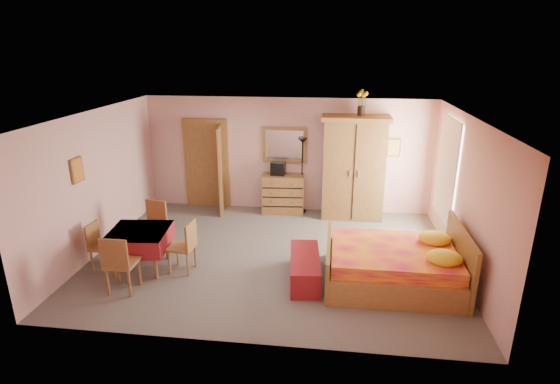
# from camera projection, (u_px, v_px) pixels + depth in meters

# --- Properties ---
(floor) EXTENTS (6.50, 6.50, 0.00)m
(floor) POSITION_uv_depth(u_px,v_px,m) (273.00, 256.00, 8.04)
(floor) COLOR slate
(floor) RESTS_ON ground
(ceiling) EXTENTS (6.50, 6.50, 0.00)m
(ceiling) POSITION_uv_depth(u_px,v_px,m) (272.00, 115.00, 7.21)
(ceiling) COLOR brown
(ceiling) RESTS_ON wall_back
(wall_back) EXTENTS (6.50, 0.10, 2.60)m
(wall_back) POSITION_uv_depth(u_px,v_px,m) (288.00, 155.00, 9.98)
(wall_back) COLOR #D9A39D
(wall_back) RESTS_ON floor
(wall_front) EXTENTS (6.50, 0.10, 2.60)m
(wall_front) POSITION_uv_depth(u_px,v_px,m) (243.00, 253.00, 5.28)
(wall_front) COLOR #D9A39D
(wall_front) RESTS_ON floor
(wall_left) EXTENTS (0.10, 5.00, 2.60)m
(wall_left) POSITION_uv_depth(u_px,v_px,m) (97.00, 182.00, 8.01)
(wall_left) COLOR #D9A39D
(wall_left) RESTS_ON floor
(wall_right) EXTENTS (0.10, 5.00, 2.60)m
(wall_right) POSITION_uv_depth(u_px,v_px,m) (466.00, 197.00, 7.25)
(wall_right) COLOR #D9A39D
(wall_right) RESTS_ON floor
(doorway) EXTENTS (1.06, 0.12, 2.15)m
(doorway) POSITION_uv_depth(u_px,v_px,m) (207.00, 164.00, 10.26)
(doorway) COLOR #9E6B35
(doorway) RESTS_ON floor
(window) EXTENTS (0.08, 1.40, 1.95)m
(window) POSITION_uv_depth(u_px,v_px,m) (447.00, 169.00, 8.33)
(window) COLOR white
(window) RESTS_ON wall_right
(picture_left) EXTENTS (0.04, 0.32, 0.42)m
(picture_left) POSITION_uv_depth(u_px,v_px,m) (77.00, 170.00, 7.31)
(picture_left) COLOR orange
(picture_left) RESTS_ON wall_left
(picture_back) EXTENTS (0.30, 0.04, 0.40)m
(picture_back) POSITION_uv_depth(u_px,v_px,m) (394.00, 148.00, 9.59)
(picture_back) COLOR #D8BF59
(picture_back) RESTS_ON wall_back
(chest_of_drawers) EXTENTS (0.98, 0.54, 0.89)m
(chest_of_drawers) POSITION_uv_depth(u_px,v_px,m) (283.00, 194.00, 10.02)
(chest_of_drawers) COLOR brown
(chest_of_drawers) RESTS_ON floor
(wall_mirror) EXTENTS (1.01, 0.10, 0.80)m
(wall_mirror) POSITION_uv_depth(u_px,v_px,m) (284.00, 145.00, 9.86)
(wall_mirror) COLOR silver
(wall_mirror) RESTS_ON wall_back
(stereo) EXTENTS (0.33, 0.25, 0.29)m
(stereo) POSITION_uv_depth(u_px,v_px,m) (278.00, 169.00, 9.87)
(stereo) COLOR black
(stereo) RESTS_ON chest_of_drawers
(floor_lamp) EXTENTS (0.26, 0.26, 1.73)m
(floor_lamp) POSITION_uv_depth(u_px,v_px,m) (302.00, 176.00, 9.93)
(floor_lamp) COLOR black
(floor_lamp) RESTS_ON floor
(wardrobe) EXTENTS (1.46, 0.76, 2.27)m
(wardrobe) POSITION_uv_depth(u_px,v_px,m) (354.00, 168.00, 9.54)
(wardrobe) COLOR olive
(wardrobe) RESTS_ON floor
(sunflower_vase) EXTENTS (0.22, 0.22, 0.55)m
(sunflower_vase) POSITION_uv_depth(u_px,v_px,m) (362.00, 102.00, 9.14)
(sunflower_vase) COLOR yellow
(sunflower_vase) RESTS_ON wardrobe
(bed) EXTENTS (2.16, 1.71, 1.00)m
(bed) POSITION_uv_depth(u_px,v_px,m) (393.00, 255.00, 6.99)
(bed) COLOR #C5133E
(bed) RESTS_ON floor
(bench) EXTENTS (0.59, 1.32, 0.43)m
(bench) POSITION_uv_depth(u_px,v_px,m) (305.00, 268.00, 7.17)
(bench) COLOR maroon
(bench) RESTS_ON floor
(dining_table) EXTENTS (1.06, 1.06, 0.71)m
(dining_table) POSITION_uv_depth(u_px,v_px,m) (141.00, 249.00, 7.50)
(dining_table) COLOR maroon
(dining_table) RESTS_ON floor
(chair_south) EXTENTS (0.44, 0.44, 0.97)m
(chair_south) POSITION_uv_depth(u_px,v_px,m) (122.00, 262.00, 6.79)
(chair_south) COLOR olive
(chair_south) RESTS_ON floor
(chair_north) EXTENTS (0.52, 0.52, 0.95)m
(chair_north) POSITION_uv_depth(u_px,v_px,m) (151.00, 228.00, 8.08)
(chair_north) COLOR olive
(chair_north) RESTS_ON floor
(chair_west) EXTENTS (0.40, 0.40, 0.83)m
(chair_west) POSITION_uv_depth(u_px,v_px,m) (103.00, 246.00, 7.49)
(chair_west) COLOR olive
(chair_west) RESTS_ON floor
(chair_east) EXTENTS (0.44, 0.44, 0.90)m
(chair_east) POSITION_uv_depth(u_px,v_px,m) (182.00, 246.00, 7.40)
(chair_east) COLOR #AC713A
(chair_east) RESTS_ON floor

